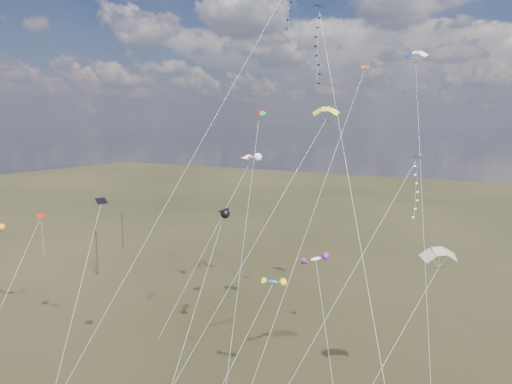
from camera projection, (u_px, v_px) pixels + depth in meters
The scene contains 16 objects.
utility_pole_near at pixel (97, 252), 78.46m from camera, with size 1.40×0.20×8.00m.
utility_pole_far at pixel (123, 230), 94.40m from camera, with size 1.40×0.20×8.00m.
diamond_black_high at pixel (322, 66), 37.87m from camera, with size 14.09×17.84×36.16m.
diamond_navy_tall at pixel (268, 42), 42.78m from camera, with size 13.80×21.04×39.31m.
diamond_black_mid at pixel (88, 254), 40.61m from camera, with size 3.17×10.80×19.24m.
diamond_red_low at pixel (39, 240), 51.86m from camera, with size 1.92×11.50×15.90m.
diamond_navy_right at pixel (408, 200), 41.54m from camera, with size 9.41×16.70×23.20m.
diamond_orange_center at pixel (326, 178), 44.23m from camera, with size 5.14×20.04×32.13m.
parafoil_yellow at pixel (325, 110), 46.87m from camera, with size 11.36×16.33×28.23m.
parafoil_blue_white at pixel (416, 54), 50.32m from camera, with size 7.48×18.93×34.46m.
parafoil_striped at pixel (440, 252), 37.69m from camera, with size 7.88×10.97×16.41m.
parafoil_tricolor at pixel (259, 114), 58.28m from camera, with size 8.30×20.82×28.05m.
novelty_orange_black at pixel (224, 213), 48.82m from camera, with size 2.96×14.80×17.23m.
novelty_white_purple at pixel (316, 260), 43.53m from camera, with size 5.88×7.43×13.71m.
novelty_redwhite_stripe at pixel (251, 158), 64.69m from camera, with size 5.65×17.86×21.93m.
novelty_blue_yellow at pixel (272, 283), 40.56m from camera, with size 4.91×7.26×12.55m.
Camera 1 is at (22.78, -23.22, 26.25)m, focal length 32.00 mm.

